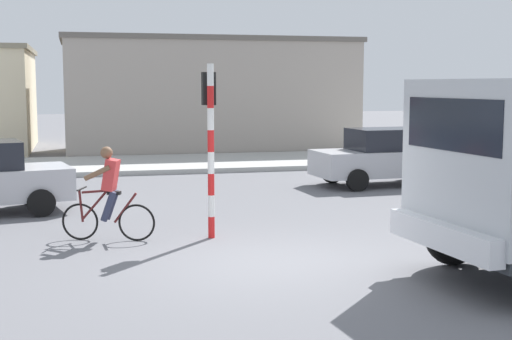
% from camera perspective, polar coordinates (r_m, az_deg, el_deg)
% --- Properties ---
extents(ground_plane, '(120.00, 120.00, 0.00)m').
position_cam_1_polar(ground_plane, '(11.46, 1.20, -7.48)').
color(ground_plane, slate).
extents(sidewalk_far, '(80.00, 5.00, 0.16)m').
position_cam_1_polar(sidewalk_far, '(25.19, -7.34, 0.51)').
color(sidewalk_far, '#ADADA8').
rests_on(sidewalk_far, ground).
extents(cyclist, '(1.65, 0.70, 1.72)m').
position_cam_1_polar(cyclist, '(13.24, -11.65, -1.85)').
color(cyclist, black).
rests_on(cyclist, ground).
extents(traffic_light_pole, '(0.24, 0.43, 3.20)m').
position_cam_1_polar(traffic_light_pole, '(13.19, -3.68, 3.50)').
color(traffic_light_pole, red).
rests_on(traffic_light_pole, ground).
extents(car_far_side, '(4.09, 2.05, 1.60)m').
position_cam_1_polar(car_far_side, '(20.49, 10.30, 1.08)').
color(car_far_side, '#B7B7BC').
rests_on(car_far_side, ground).
extents(building_mid_block, '(12.02, 5.50, 4.72)m').
position_cam_1_polar(building_mid_block, '(30.62, -3.78, 5.95)').
color(building_mid_block, '#9E9389').
rests_on(building_mid_block, ground).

